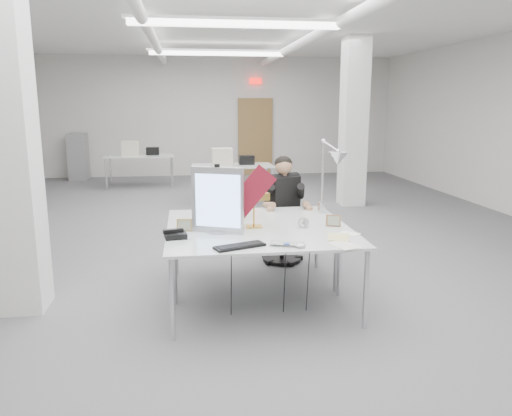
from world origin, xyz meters
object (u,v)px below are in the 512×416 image
at_px(laptop, 287,246).
at_px(desk_phone, 176,235).
at_px(seated_person, 283,192).
at_px(desk_main, 265,240).
at_px(bankers_lamp, 254,212).
at_px(monitor, 218,200).
at_px(architect_lamp, 329,177).
at_px(office_chair, 282,221).
at_px(beige_monitor, 230,202).

distance_m(laptop, desk_phone, 1.04).
relative_size(seated_person, laptop, 2.86).
distance_m(desk_main, bankers_lamp, 0.46).
distance_m(monitor, architect_lamp, 1.31).
bearing_deg(laptop, office_chair, 98.43).
bearing_deg(office_chair, laptop, -124.55).
bearing_deg(beige_monitor, office_chair, 60.23).
height_order(office_chair, desk_phone, office_chair).
height_order(laptop, bankers_lamp, bankers_lamp).
xyz_separation_m(bankers_lamp, desk_phone, (-0.76, -0.30, -0.13)).
bearing_deg(bankers_lamp, office_chair, 56.54).
bearing_deg(desk_phone, desk_main, -16.94).
bearing_deg(desk_phone, laptop, -32.49).
bearing_deg(laptop, monitor, 152.50).
relative_size(monitor, desk_phone, 3.23).
xyz_separation_m(laptop, architect_lamp, (0.66, 1.05, 0.43)).
distance_m(seated_person, beige_monitor, 0.97).
bearing_deg(office_chair, architect_lamp, -93.39).
xyz_separation_m(office_chair, bankers_lamp, (-0.51, -1.18, 0.39)).
relative_size(laptop, desk_phone, 1.59).
height_order(bankers_lamp, architect_lamp, architect_lamp).
distance_m(monitor, laptop, 0.85).
distance_m(office_chair, beige_monitor, 1.08).
bearing_deg(bankers_lamp, beige_monitor, 103.02).
xyz_separation_m(seated_person, desk_phone, (-1.28, -1.43, -0.12)).
bearing_deg(desk_main, office_chair, 73.66).
relative_size(monitor, laptop, 2.04).
bearing_deg(monitor, seated_person, 77.86).
bearing_deg(architect_lamp, office_chair, 89.67).
relative_size(desk_main, monitor, 2.87).
relative_size(desk_main, seated_person, 2.04).
xyz_separation_m(office_chair, monitor, (-0.88, -1.34, 0.55)).
bearing_deg(beige_monitor, laptop, -56.67).
bearing_deg(monitor, desk_phone, -137.70).
relative_size(office_chair, laptop, 3.39).
bearing_deg(seated_person, desk_main, -131.67).
relative_size(bankers_lamp, beige_monitor, 0.91).
relative_size(office_chair, architect_lamp, 1.19).
relative_size(laptop, bankers_lamp, 0.98).
xyz_separation_m(monitor, beige_monitor, (0.17, 0.63, -0.15)).
relative_size(monitor, beige_monitor, 1.81).
height_order(monitor, bankers_lamp, monitor).
bearing_deg(desk_main, bankers_lamp, 96.07).
relative_size(seated_person, bankers_lamp, 2.80).
relative_size(monitor, bankers_lamp, 2.00).
relative_size(monitor, architect_lamp, 0.71).
height_order(seated_person, desk_phone, seated_person).
bearing_deg(seated_person, beige_monitor, -162.05).
distance_m(seated_person, bankers_lamp, 1.24).
relative_size(beige_monitor, architect_lamp, 0.39).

